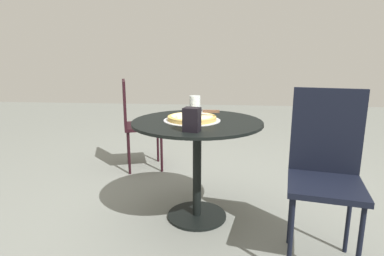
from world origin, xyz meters
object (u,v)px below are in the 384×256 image
object	(u,v)px
patio_table	(197,144)
drinking_cup	(195,105)
patio_chair_near	(135,119)
patio_chair_far	(325,165)
pizza_on_tray	(192,118)
napkin_dispenser	(192,120)
pizza_server	(203,112)

from	to	relation	value
patio_table	drinking_cup	bearing A→B (deg)	7.80
patio_table	drinking_cup	world-z (taller)	drinking_cup
patio_chair_near	patio_chair_far	distance (m)	1.89
pizza_on_tray	patio_chair_far	size ratio (longest dim) A/B	0.40
patio_table	drinking_cup	size ratio (longest dim) A/B	6.65
drinking_cup	patio_chair_far	distance (m)	1.01
napkin_dispenser	patio_chair_far	bearing A→B (deg)	6.75
pizza_on_tray	patio_chair_far	world-z (taller)	patio_chair_far
napkin_dispenser	patio_table	bearing A→B (deg)	101.94
patio_table	pizza_on_tray	world-z (taller)	pizza_on_tray
patio_chair_near	patio_chair_far	world-z (taller)	patio_chair_far
pizza_on_tray	drinking_cup	size ratio (longest dim) A/B	2.90
drinking_cup	napkin_dispenser	world-z (taller)	napkin_dispenser
patio_chair_near	patio_table	bearing A→B (deg)	-144.40
pizza_server	drinking_cup	xyz separation A→B (m)	(0.24, 0.08, 0.01)
patio_chair_near	pizza_server	bearing A→B (deg)	-141.80
pizza_on_tray	drinking_cup	bearing A→B (deg)	0.52
patio_table	pizza_on_tray	distance (m)	0.18
patio_table	pizza_server	bearing A→B (deg)	-47.60
napkin_dispenser	patio_chair_far	world-z (taller)	patio_chair_far
drinking_cup	patio_chair_far	world-z (taller)	patio_chair_far
patio_table	patio_chair_far	bearing A→B (deg)	-117.92
drinking_cup	pizza_on_tray	bearing A→B (deg)	-179.48
patio_chair_far	napkin_dispenser	bearing A→B (deg)	82.99
napkin_dispenser	patio_chair_far	xyz separation A→B (m)	(-0.09, -0.72, -0.21)
napkin_dispenser	patio_chair_near	distance (m)	1.40
pizza_server	patio_chair_far	size ratio (longest dim) A/B	0.23
patio_table	patio_chair_near	distance (m)	1.14
drinking_cup	patio_table	bearing A→B (deg)	-172.20
napkin_dispenser	patio_chair_far	size ratio (longest dim) A/B	0.14
patio_table	patio_chair_near	xyz separation A→B (m)	(0.92, 0.66, -0.03)
napkin_dispenser	drinking_cup	bearing A→B (deg)	106.65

